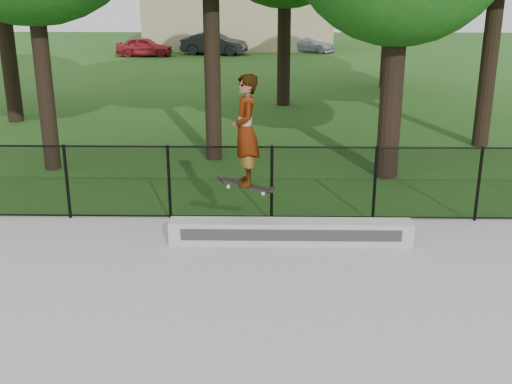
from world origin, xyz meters
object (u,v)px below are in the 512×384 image
car_c (307,44)px  skater_airborne (246,132)px  car_a (144,47)px  car_b (214,44)px  grind_ledge (291,232)px

car_c → skater_airborne: bearing=-161.6°
car_a → skater_airborne: size_ratio=1.59×
car_a → car_b: size_ratio=0.92×
car_b → car_c: car_b is taller
grind_ledge → car_a: (-7.79, 28.21, 0.29)m
grind_ledge → car_a: car_a is taller
car_a → grind_ledge: bearing=-164.8°
car_b → skater_airborne: size_ratio=1.73×
skater_airborne → car_c: bearing=84.7°
car_c → car_b: bearing=129.4°
car_a → car_b: bearing=-77.7°
grind_ledge → car_b: (-3.69, 29.12, 0.38)m
grind_ledge → skater_airborne: skater_airborne is taller
car_a → skater_airborne: bearing=-166.4°
grind_ledge → car_c: size_ratio=1.33×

